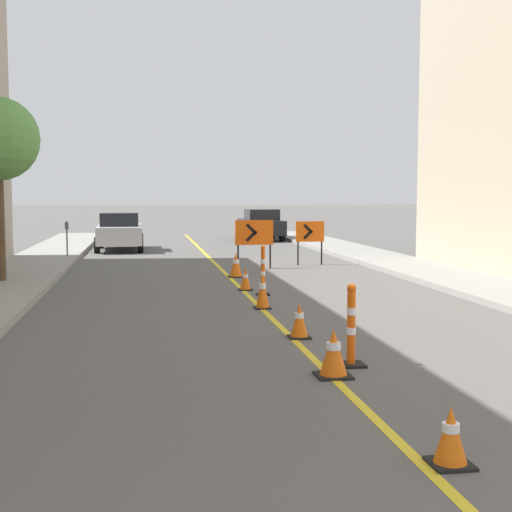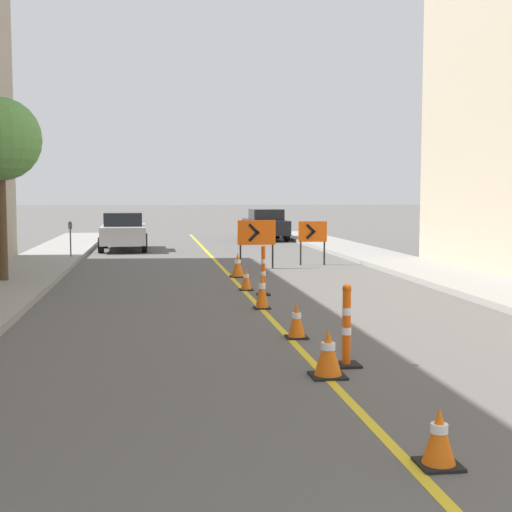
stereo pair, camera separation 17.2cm
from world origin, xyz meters
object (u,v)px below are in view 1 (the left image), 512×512
object	(u,v)px
traffic_cone_fifth	(245,279)
traffic_cone_farthest	(236,265)
arrow_barricade_primary	(254,234)
parked_car_curb_near	(120,231)
delineator_post_rear	(263,274)
parking_meter_far_curb	(67,232)
traffic_cone_nearest	(451,436)
parked_car_curb_mid	(261,224)
traffic_cone_third	(299,321)
arrow_barricade_secondary	(310,234)
traffic_cone_fourth	(263,291)
delineator_post_front	(351,331)
traffic_cone_second	(333,353)

from	to	relation	value
traffic_cone_fifth	traffic_cone_farthest	xyz separation A→B (m)	(0.12, 2.79, 0.08)
arrow_barricade_primary	parked_car_curb_near	bearing A→B (deg)	117.08
delineator_post_rear	traffic_cone_farthest	bearing A→B (deg)	92.52
traffic_cone_fifth	parking_meter_far_curb	size ratio (longest dim) A/B	0.44
traffic_cone_nearest	parked_car_curb_mid	bearing A→B (deg)	83.74
traffic_cone_third	parking_meter_far_curb	world-z (taller)	parking_meter_far_curb
traffic_cone_third	arrow_barricade_secondary	distance (m)	12.15
traffic_cone_fourth	traffic_cone_farthest	distance (m)	5.64
traffic_cone_fourth	arrow_barricade_primary	bearing A→B (deg)	82.45
traffic_cone_third	delineator_post_rear	distance (m)	5.02
traffic_cone_nearest	delineator_post_front	distance (m)	3.64
traffic_cone_fifth	arrow_barricade_primary	bearing A→B (deg)	78.75
traffic_cone_fourth	traffic_cone_nearest	bearing A→B (deg)	-88.59
traffic_cone_nearest	arrow_barricade_primary	size ratio (longest dim) A/B	0.34
traffic_cone_third	traffic_cone_fifth	size ratio (longest dim) A/B	1.07
traffic_cone_fourth	delineator_post_rear	bearing A→B (deg)	80.27
parking_meter_far_curb	arrow_barricade_secondary	bearing A→B (deg)	-18.59
traffic_cone_second	traffic_cone_fourth	size ratio (longest dim) A/B	0.85
traffic_cone_farthest	arrow_barricade_primary	world-z (taller)	arrow_barricade_primary
arrow_barricade_secondary	parking_meter_far_curb	size ratio (longest dim) A/B	1.17
traffic_cone_second	arrow_barricade_primary	distance (m)	13.45
traffic_cone_third	parked_car_curb_near	distance (m)	19.29
delineator_post_front	parked_car_curb_mid	distance (m)	26.87
traffic_cone_second	traffic_cone_fourth	world-z (taller)	traffic_cone_fourth
traffic_cone_fifth	delineator_post_front	bearing A→B (deg)	-87.48
traffic_cone_fourth	parking_meter_far_curb	xyz separation A→B (m)	(-5.09, 11.45, 0.67)
traffic_cone_fourth	parked_car_curb_near	size ratio (longest dim) A/B	0.17
delineator_post_front	parked_car_curb_near	xyz separation A→B (m)	(-3.80, 20.94, 0.31)
traffic_cone_nearest	parked_car_curb_near	distance (m)	24.84
traffic_cone_nearest	arrow_barricade_secondary	world-z (taller)	arrow_barricade_secondary
traffic_cone_fourth	arrow_barricade_secondary	distance (m)	9.25
traffic_cone_fifth	parking_meter_far_curb	xyz separation A→B (m)	(-5.14, 8.60, 0.77)
traffic_cone_fifth	arrow_barricade_secondary	distance (m)	6.63
traffic_cone_nearest	traffic_cone_third	bearing A→B (deg)	91.15
arrow_barricade_secondary	parked_car_curb_near	xyz separation A→B (m)	(-6.46, 7.20, -0.24)
traffic_cone_third	parked_car_curb_near	world-z (taller)	parked_car_curb_near
traffic_cone_third	traffic_cone_fourth	bearing A→B (deg)	91.90
traffic_cone_second	parked_car_curb_near	size ratio (longest dim) A/B	0.15
traffic_cone_nearest	traffic_cone_third	xyz separation A→B (m)	(-0.11, 5.61, 0.03)
traffic_cone_second	arrow_barricade_primary	xyz separation A→B (m)	(1.03, 13.39, 0.78)
delineator_post_rear	arrow_barricade_secondary	world-z (taller)	arrow_barricade_secondary
parked_car_curb_near	parking_meter_far_curb	world-z (taller)	parked_car_curb_near
arrow_barricade_primary	arrow_barricade_secondary	world-z (taller)	arrow_barricade_primary
traffic_cone_fifth	traffic_cone_farthest	distance (m)	2.79
delineator_post_front	parked_car_curb_near	world-z (taller)	parked_car_curb_near
parked_car_curb_near	parking_meter_far_curb	bearing A→B (deg)	-111.69
traffic_cone_third	traffic_cone_farthest	distance (m)	8.70
arrow_barricade_primary	parked_car_curb_mid	world-z (taller)	parked_car_curb_mid
traffic_cone_farthest	delineator_post_front	xyz separation A→B (m)	(0.22, -10.67, 0.14)
traffic_cone_fourth	delineator_post_rear	xyz separation A→B (m)	(0.33, 1.95, 0.14)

